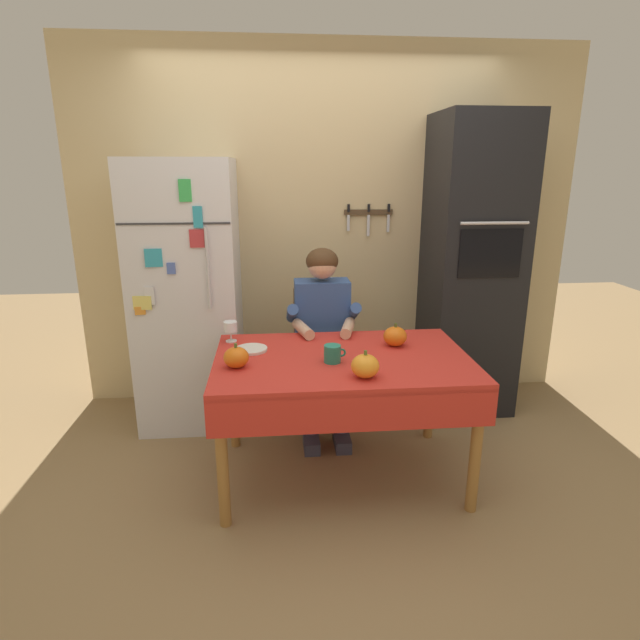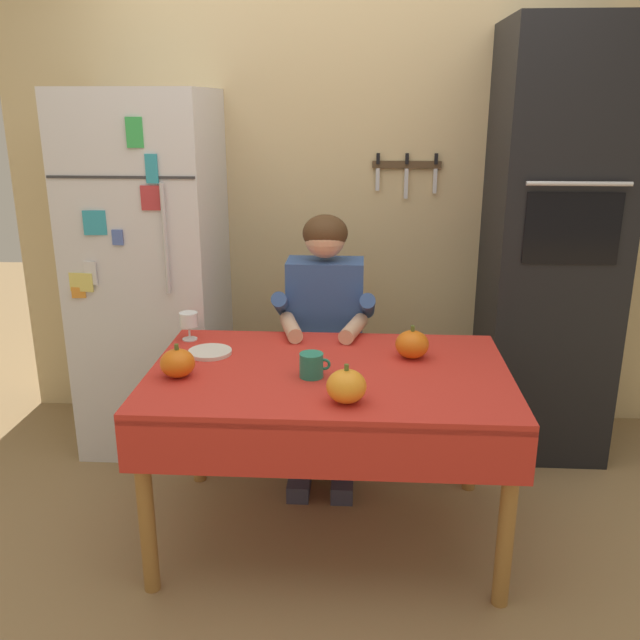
{
  "view_description": "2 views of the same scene",
  "coord_description": "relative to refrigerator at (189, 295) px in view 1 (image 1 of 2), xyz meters",
  "views": [
    {
      "loc": [
        -0.36,
        -2.54,
        1.74
      ],
      "look_at": [
        -0.12,
        0.16,
        0.93
      ],
      "focal_mm": 28.93,
      "sensor_mm": 36.0,
      "label": 1
    },
    {
      "loc": [
        0.12,
        -2.39,
        1.74
      ],
      "look_at": [
        -0.04,
        0.18,
        0.92
      ],
      "focal_mm": 38.48,
      "sensor_mm": 36.0,
      "label": 2
    }
  ],
  "objects": [
    {
      "name": "dining_table",
      "position": [
        0.95,
        -0.88,
        -0.24
      ],
      "size": [
        1.4,
        0.9,
        0.74
      ],
      "color": "#9E6B33",
      "rests_on": "ground"
    },
    {
      "name": "wine_glass",
      "position": [
        0.32,
        -0.54,
        -0.07
      ],
      "size": [
        0.08,
        0.08,
        0.12
      ],
      "color": "white",
      "rests_on": "dining_table"
    },
    {
      "name": "ground_plane",
      "position": [
        0.95,
        -0.96,
        -0.9
      ],
      "size": [
        10.0,
        10.0,
        0.0
      ],
      "primitive_type": "plane",
      "color": "#93754C",
      "rests_on": "ground"
    },
    {
      "name": "chair_behind_person",
      "position": [
        0.9,
        -0.09,
        -0.39
      ],
      "size": [
        0.4,
        0.4,
        0.93
      ],
      "color": "brown",
      "rests_on": "ground"
    },
    {
      "name": "pumpkin_small",
      "position": [
        1.28,
        -0.71,
        -0.1
      ],
      "size": [
        0.14,
        0.14,
        0.14
      ],
      "color": "orange",
      "rests_on": "dining_table"
    },
    {
      "name": "pumpkin_large",
      "position": [
        0.38,
        -0.96,
        -0.11
      ],
      "size": [
        0.13,
        0.13,
        0.13
      ],
      "color": "orange",
      "rests_on": "dining_table"
    },
    {
      "name": "back_wall_assembly",
      "position": [
        1.0,
        0.39,
        0.4
      ],
      "size": [
        3.7,
        0.13,
        2.6
      ],
      "color": "#D1B784",
      "rests_on": "ground"
    },
    {
      "name": "wall_oven",
      "position": [
        2.0,
        0.04,
        0.15
      ],
      "size": [
        0.6,
        0.64,
        2.1
      ],
      "color": "black",
      "rests_on": "ground"
    },
    {
      "name": "serving_tray",
      "position": [
        0.45,
        -0.72,
        -0.15
      ],
      "size": [
        0.18,
        0.18,
        0.02
      ],
      "primitive_type": "cylinder",
      "color": "silver",
      "rests_on": "dining_table"
    },
    {
      "name": "pumpkin_medium",
      "position": [
        1.02,
        -1.16,
        -0.1
      ],
      "size": [
        0.14,
        0.14,
        0.14
      ],
      "color": "orange",
      "rests_on": "dining_table"
    },
    {
      "name": "refrigerator",
      "position": [
        0.0,
        0.0,
        0.0
      ],
      "size": [
        0.68,
        0.71,
        1.8
      ],
      "color": "silver",
      "rests_on": "ground"
    },
    {
      "name": "seated_person",
      "position": [
        0.9,
        -0.28,
        -0.16
      ],
      "size": [
        0.47,
        0.55,
        1.25
      ],
      "color": "#38384C",
      "rests_on": "ground"
    },
    {
      "name": "coffee_mug",
      "position": [
        0.89,
        -0.94,
        -0.11
      ],
      "size": [
        0.12,
        0.09,
        0.09
      ],
      "color": "#237F66",
      "rests_on": "dining_table"
    }
  ]
}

